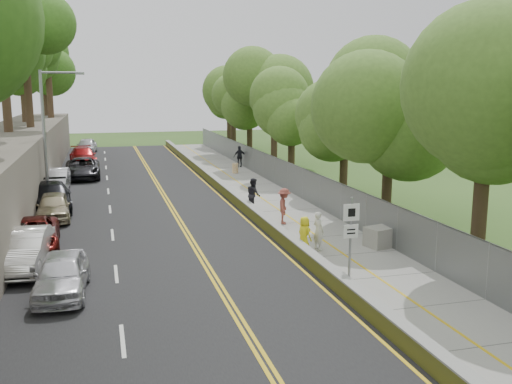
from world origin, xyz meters
The scene contains 24 objects.
ground centered at (0.00, 0.00, 0.00)m, with size 140.00×140.00×0.00m, color #33511E.
road centered at (-5.40, 15.00, 0.02)m, with size 11.20×66.00×0.04m, color black.
sidewalk centered at (2.55, 15.00, 0.03)m, with size 4.20×66.00×0.05m, color gray.
jersey_barrier centered at (0.25, 15.00, 0.30)m, with size 0.42×66.00×0.60m, color gold.
chainlink_fence centered at (4.65, 15.00, 1.00)m, with size 0.04×66.00×2.00m, color slate.
trees_fenceside centered at (7.00, 15.00, 7.00)m, with size 7.00×66.00×14.00m, color #57832E, non-canonical shape.
streetlight centered at (-10.46, 14.00, 4.64)m, with size 2.52×0.22×8.00m.
signpost centered at (1.05, -3.02, 1.96)m, with size 0.62×0.09×3.10m.
construction_barrel centered at (3.00, 23.65, 0.46)m, with size 0.50×0.50×0.82m, color orange.
concrete_block centered at (4.30, 0.78, 0.49)m, with size 1.31×0.98×0.87m, color gray.
car_0 centered at (-9.02, -1.74, 0.75)m, with size 1.68×4.18×1.43m, color silver.
car_1 centered at (-10.60, 1.51, 0.81)m, with size 1.64×4.69×1.55m, color white.
car_2 centered at (-10.60, 4.30, 0.71)m, with size 2.24×4.85×1.35m, color #4D0D0A.
car_3 centered at (-10.45, 12.42, 0.84)m, with size 2.26×5.55×1.61m, color black.
car_4 centered at (-10.12, 10.06, 0.77)m, with size 1.72×4.28×1.46m, color #9C8F6F.
car_5 centered at (-10.60, 18.96, 0.80)m, with size 1.61×4.61×1.52m, color silver.
car_6 centered at (-9.00, 24.29, 0.82)m, with size 2.60×5.64×1.57m, color black.
car_7 centered at (-9.17, 32.05, 0.83)m, with size 2.22×5.47×1.59m, color maroon.
car_8 centered at (-9.00, 41.60, 0.84)m, with size 1.90×4.72×1.61m, color silver.
painter_0 centered at (0.75, 1.00, 0.81)m, with size 0.74×0.48×1.52m, color yellow.
painter_1 centered at (1.40, 1.00, 0.90)m, with size 0.62×0.41×1.70m, color white.
painter_2 centered at (0.75, 9.45, 0.99)m, with size 0.91×0.71×1.88m, color black.
painter_3 centered at (1.45, 5.95, 0.98)m, with size 1.20×0.69×1.86m, color #964539.
person_far centered at (4.20, 27.02, 0.99)m, with size 1.10×0.46×1.88m, color black.
Camera 1 is at (-7.52, -21.40, 7.05)m, focal length 40.00 mm.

